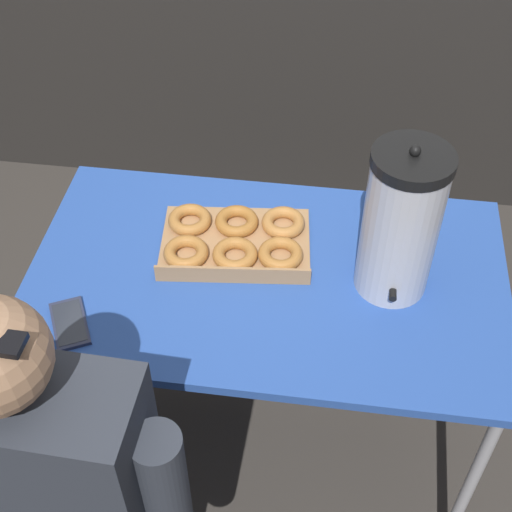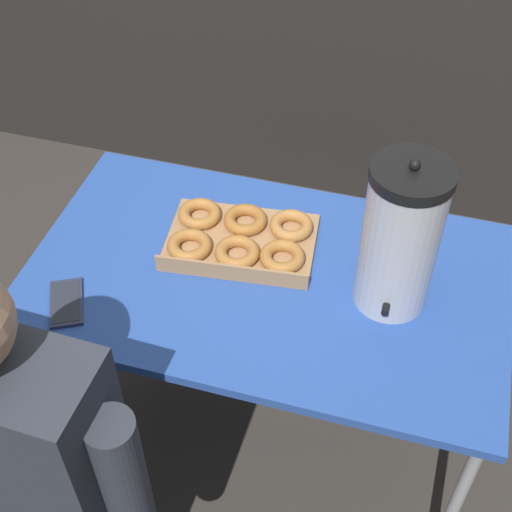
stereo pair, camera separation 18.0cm
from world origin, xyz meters
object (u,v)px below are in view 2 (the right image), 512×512
coffee_urn (400,238)px  person_seated (31,484)px  donut_box (241,239)px  cell_phone (66,303)px

coffee_urn → person_seated: size_ratio=0.34×
donut_box → coffee_urn: bearing=-16.2°
donut_box → cell_phone: donut_box is taller
cell_phone → person_seated: bearing=-105.8°
donut_box → coffee_urn: coffee_urn is taller
coffee_urn → cell_phone: (-0.77, -0.25, -0.20)m
donut_box → person_seated: 0.79m
donut_box → person_seated: size_ratio=0.33×
cell_phone → donut_box: bearing=15.3°
coffee_urn → person_seated: (-0.69, -0.64, -0.35)m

